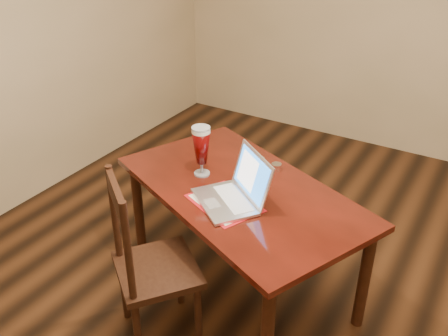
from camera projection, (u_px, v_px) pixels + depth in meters
The scene contains 3 objects.
ground at pixel (281, 323), 2.79m from camera, with size 5.00×5.00×0.00m, color black.
dining_table at pixel (239, 198), 2.79m from camera, with size 1.65×1.32×0.98m.
dining_chair at pixel (150, 266), 2.52m from camera, with size 0.57×0.57×0.98m.
Camera 1 is at (0.77, -1.89, 2.12)m, focal length 40.00 mm.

